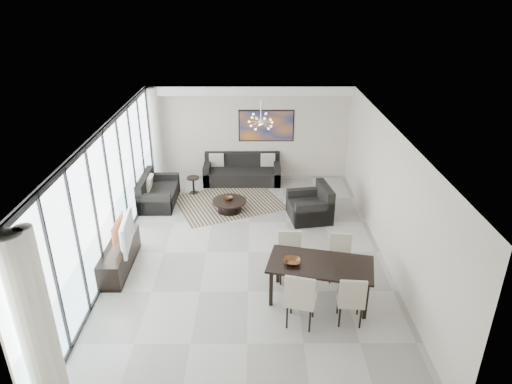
{
  "coord_description": "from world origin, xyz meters",
  "views": [
    {
      "loc": [
        0.12,
        -8.83,
        5.57
      ],
      "look_at": [
        0.17,
        0.57,
        1.25
      ],
      "focal_mm": 32.0,
      "sensor_mm": 36.0,
      "label": 1
    }
  ],
  "objects_px": {
    "coffee_table": "(230,205)",
    "tv_console": "(119,256)",
    "sofa_main": "(242,173)",
    "dining_table": "(320,267)",
    "television": "(122,233)"
  },
  "relations": [
    {
      "from": "tv_console",
      "to": "television",
      "type": "xyz_separation_m",
      "value": [
        0.16,
        -0.06,
        0.61
      ]
    },
    {
      "from": "coffee_table",
      "to": "sofa_main",
      "type": "distance_m",
      "value": 2.04
    },
    {
      "from": "sofa_main",
      "to": "television",
      "type": "relative_size",
      "value": 2.0
    },
    {
      "from": "tv_console",
      "to": "television",
      "type": "relative_size",
      "value": 1.55
    },
    {
      "from": "sofa_main",
      "to": "television",
      "type": "distance_m",
      "value": 5.3
    },
    {
      "from": "coffee_table",
      "to": "television",
      "type": "relative_size",
      "value": 0.79
    },
    {
      "from": "coffee_table",
      "to": "tv_console",
      "type": "height_order",
      "value": "tv_console"
    },
    {
      "from": "tv_console",
      "to": "dining_table",
      "type": "bearing_deg",
      "value": -14.9
    },
    {
      "from": "sofa_main",
      "to": "dining_table",
      "type": "bearing_deg",
      "value": -74.45
    },
    {
      "from": "television",
      "to": "sofa_main",
      "type": "bearing_deg",
      "value": -32.68
    },
    {
      "from": "coffee_table",
      "to": "dining_table",
      "type": "bearing_deg",
      "value": -63.1
    },
    {
      "from": "dining_table",
      "to": "coffee_table",
      "type": "bearing_deg",
      "value": 116.9
    },
    {
      "from": "sofa_main",
      "to": "dining_table",
      "type": "xyz_separation_m",
      "value": [
        1.6,
        -5.75,
        0.44
      ]
    },
    {
      "from": "television",
      "to": "dining_table",
      "type": "relative_size",
      "value": 0.55
    },
    {
      "from": "sofa_main",
      "to": "tv_console",
      "type": "relative_size",
      "value": 1.29
    }
  ]
}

